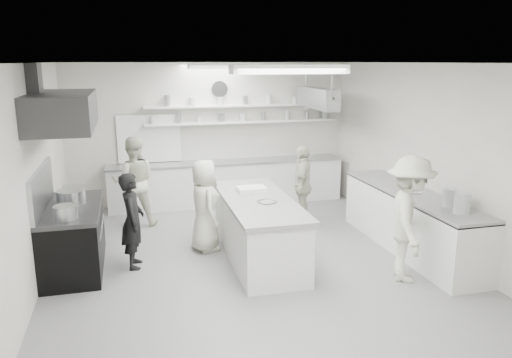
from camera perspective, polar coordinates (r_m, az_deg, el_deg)
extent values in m
cube|color=gray|center=(7.82, -0.68, -9.41)|extent=(6.00, 7.00, 0.02)
cube|color=white|center=(7.21, -0.75, 13.29)|extent=(6.00, 7.00, 0.02)
cube|color=silver|center=(10.75, -5.24, 5.20)|extent=(6.00, 0.04, 3.00)
cube|color=silver|center=(4.19, 11.04, -8.18)|extent=(6.00, 0.04, 3.00)
cube|color=silver|center=(7.27, -24.30, 0.10)|extent=(0.04, 7.00, 3.00)
cube|color=silver|center=(8.59, 19.12, 2.44)|extent=(0.04, 7.00, 3.00)
cube|color=black|center=(7.88, -20.23, -6.52)|extent=(0.80, 1.80, 0.90)
cube|color=#333334|center=(7.48, -21.41, 7.32)|extent=(0.85, 2.00, 0.50)
cube|color=white|center=(10.71, -3.27, -0.46)|extent=(5.00, 0.60, 0.92)
cube|color=white|center=(10.73, -1.44, 6.58)|extent=(4.20, 0.26, 0.04)
cube|color=white|center=(10.69, -1.45, 8.45)|extent=(4.20, 0.26, 0.04)
cube|color=black|center=(10.61, -12.18, 4.57)|extent=(1.30, 0.04, 1.00)
cylinder|color=silver|center=(10.65, -4.24, 10.28)|extent=(0.32, 0.05, 0.32)
cube|color=white|center=(8.49, 17.36, -4.75)|extent=(0.74, 3.30, 0.94)
cube|color=#A7A9AD|center=(10.14, 7.09, 9.21)|extent=(0.30, 1.60, 0.40)
cube|color=white|center=(5.48, 3.90, 12.49)|extent=(1.30, 0.25, 0.10)
cube|color=white|center=(8.97, -3.59, 12.84)|extent=(1.30, 0.25, 0.10)
cube|color=white|center=(7.74, 0.28, -5.95)|extent=(0.96, 2.51, 0.92)
cylinder|color=#A7A9AD|center=(7.85, -20.48, -2.11)|extent=(0.41, 0.41, 0.26)
imported|color=black|center=(7.59, -14.02, -4.66)|extent=(0.38, 0.55, 1.45)
imported|color=beige|center=(9.48, -13.87, -0.30)|extent=(0.85, 0.67, 1.68)
imported|color=beige|center=(8.06, -5.93, -3.04)|extent=(0.58, 0.80, 1.50)
imported|color=beige|center=(9.35, 5.37, -0.70)|extent=(0.74, 0.96, 1.51)
imported|color=beige|center=(7.22, 17.21, -4.40)|extent=(1.08, 1.32, 1.78)
imported|color=#A7A9AD|center=(7.42, 1.26, -2.80)|extent=(0.36, 0.36, 0.07)
imported|color=white|center=(8.15, -1.95, -1.33)|extent=(0.21, 0.21, 0.06)
imported|color=white|center=(8.31, 17.64, -1.53)|extent=(0.32, 0.32, 0.06)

